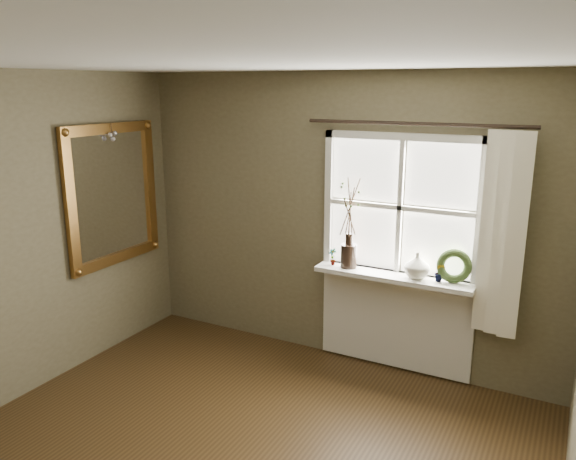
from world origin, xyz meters
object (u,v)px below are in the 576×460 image
(cream_vase, at_px, (417,265))
(gilt_mirror, at_px, (113,194))
(wreath, at_px, (454,270))
(dark_jug, at_px, (349,256))

(cream_vase, height_order, gilt_mirror, gilt_mirror)
(wreath, relative_size, gilt_mirror, 0.21)
(dark_jug, bearing_deg, wreath, 2.55)
(cream_vase, xyz_separation_m, gilt_mirror, (-2.71, -0.64, 0.47))
(wreath, bearing_deg, cream_vase, 173.28)
(gilt_mirror, bearing_deg, wreath, 12.74)
(wreath, xyz_separation_m, gilt_mirror, (-3.00, -0.68, 0.47))
(cream_vase, relative_size, gilt_mirror, 0.17)
(cream_vase, bearing_deg, dark_jug, 180.00)
(cream_vase, height_order, wreath, wreath)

